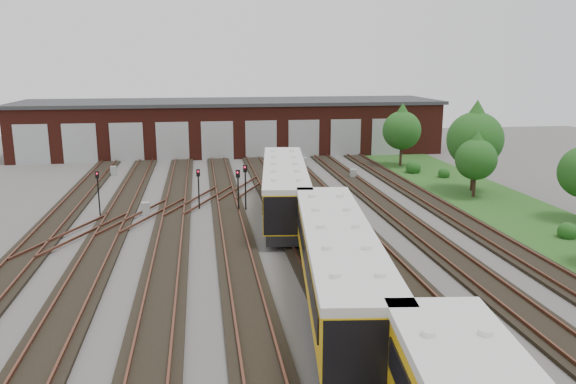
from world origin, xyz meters
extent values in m
plane|color=#44423F|center=(0.00, 0.00, 0.00)|extent=(120.00, 120.00, 0.00)
cube|color=black|center=(-14.00, 0.00, 0.09)|extent=(2.40, 70.00, 0.18)
cube|color=brown|center=(-13.28, 0.00, 0.26)|extent=(0.10, 70.00, 0.15)
cube|color=black|center=(-10.00, 0.00, 0.09)|extent=(2.40, 70.00, 0.18)
cube|color=brown|center=(-10.72, 0.00, 0.26)|extent=(0.10, 70.00, 0.15)
cube|color=brown|center=(-9.28, 0.00, 0.26)|extent=(0.10, 70.00, 0.15)
cube|color=black|center=(-6.00, 0.00, 0.09)|extent=(2.40, 70.00, 0.18)
cube|color=brown|center=(-6.72, 0.00, 0.26)|extent=(0.10, 70.00, 0.15)
cube|color=brown|center=(-5.28, 0.00, 0.26)|extent=(0.10, 70.00, 0.15)
cube|color=black|center=(-2.00, 0.00, 0.09)|extent=(2.40, 70.00, 0.18)
cube|color=brown|center=(-2.72, 0.00, 0.26)|extent=(0.10, 70.00, 0.15)
cube|color=brown|center=(-1.28, 0.00, 0.26)|extent=(0.10, 70.00, 0.15)
cube|color=black|center=(2.00, 0.00, 0.09)|extent=(2.40, 70.00, 0.18)
cube|color=brown|center=(1.28, 0.00, 0.26)|extent=(0.10, 70.00, 0.15)
cube|color=brown|center=(2.72, 0.00, 0.26)|extent=(0.10, 70.00, 0.15)
cube|color=black|center=(6.00, 0.00, 0.09)|extent=(2.40, 70.00, 0.18)
cube|color=brown|center=(5.28, 0.00, 0.26)|extent=(0.10, 70.00, 0.15)
cube|color=brown|center=(6.72, 0.00, 0.26)|extent=(0.10, 70.00, 0.15)
cube|color=black|center=(10.00, 0.00, 0.09)|extent=(2.40, 70.00, 0.18)
cube|color=brown|center=(9.28, 0.00, 0.26)|extent=(0.10, 70.00, 0.15)
cube|color=brown|center=(10.72, 0.00, 0.26)|extent=(0.10, 70.00, 0.15)
cube|color=black|center=(14.00, 0.00, 0.09)|extent=(2.40, 70.00, 0.18)
cube|color=brown|center=(13.28, 0.00, 0.26)|extent=(0.10, 70.00, 0.15)
cube|color=brown|center=(14.72, 0.00, 0.26)|extent=(0.10, 70.00, 0.15)
cube|color=brown|center=(-8.00, 10.00, 0.26)|extent=(5.40, 9.62, 0.15)
cube|color=brown|center=(-4.00, 14.00, 0.26)|extent=(5.40, 9.62, 0.15)
cube|color=brown|center=(0.00, 18.00, 0.26)|extent=(5.40, 9.62, 0.15)
cube|color=brown|center=(-12.00, 6.00, 0.26)|extent=(5.40, 9.62, 0.15)
cube|color=brown|center=(4.00, 22.00, 0.26)|extent=(5.40, 9.62, 0.15)
cube|color=#4E1B13|center=(0.00, 40.00, 3.00)|extent=(50.00, 12.00, 6.00)
cube|color=#303133|center=(0.00, 40.00, 6.15)|extent=(51.00, 12.50, 0.40)
cube|color=#A1A5A7|center=(-22.00, 33.98, 2.20)|extent=(3.60, 0.12, 4.40)
cube|color=#A1A5A7|center=(-17.00, 33.98, 2.20)|extent=(3.60, 0.12, 4.40)
cube|color=#A1A5A7|center=(-12.00, 33.98, 2.20)|extent=(3.60, 0.12, 4.40)
cube|color=#A1A5A7|center=(-7.00, 33.98, 2.20)|extent=(3.60, 0.12, 4.40)
cube|color=#A1A5A7|center=(-2.00, 33.98, 2.20)|extent=(3.60, 0.12, 4.40)
cube|color=#A1A5A7|center=(3.00, 33.98, 2.20)|extent=(3.60, 0.12, 4.40)
cube|color=#A1A5A7|center=(8.00, 33.98, 2.20)|extent=(3.60, 0.12, 4.40)
cube|color=#A1A5A7|center=(13.00, 33.98, 2.20)|extent=(3.60, 0.12, 4.40)
cube|color=#A1A5A7|center=(18.00, 33.98, 2.20)|extent=(3.60, 0.12, 4.40)
cube|color=#224C19|center=(19.00, 10.00, 0.03)|extent=(8.00, 55.00, 0.05)
cube|color=black|center=(2.00, -6.74, 0.66)|extent=(4.63, 16.77, 0.66)
cube|color=yellow|center=(2.00, -6.74, 2.21)|extent=(4.96, 16.82, 2.43)
cube|color=silver|center=(2.00, -6.74, 3.59)|extent=(5.07, 16.83, 0.33)
cube|color=black|center=(0.55, -6.55, 2.49)|extent=(1.92, 14.48, 0.94)
cube|color=black|center=(3.45, -6.92, 2.49)|extent=(1.92, 14.48, 0.94)
cube|color=black|center=(2.00, 9.26, 0.66)|extent=(4.63, 16.77, 0.66)
cube|color=yellow|center=(2.00, 9.26, 2.21)|extent=(4.96, 16.82, 2.43)
cube|color=silver|center=(2.00, 9.26, 3.59)|extent=(5.07, 16.83, 0.33)
cube|color=black|center=(0.55, 9.45, 2.49)|extent=(1.92, 14.48, 0.94)
cube|color=black|center=(3.45, 9.08, 2.49)|extent=(1.92, 14.48, 0.94)
cylinder|color=black|center=(-11.21, 10.63, 1.44)|extent=(0.10, 0.10, 2.89)
cube|color=black|center=(-11.21, 10.63, 3.14)|extent=(0.27, 0.18, 0.50)
sphere|color=#F90D33|center=(-11.21, 10.53, 3.24)|extent=(0.12, 0.12, 0.12)
cylinder|color=black|center=(-1.29, 10.27, 1.35)|extent=(0.11, 0.11, 2.70)
cube|color=black|center=(-1.29, 10.27, 2.98)|extent=(0.32, 0.25, 0.57)
sphere|color=#F90D33|center=(-1.29, 10.15, 3.09)|extent=(0.14, 0.14, 0.14)
cylinder|color=black|center=(-4.16, 12.05, 1.26)|extent=(0.11, 0.11, 2.52)
cube|color=black|center=(-4.16, 12.05, 2.79)|extent=(0.28, 0.18, 0.55)
sphere|color=#F90D33|center=(-4.16, 11.94, 2.90)|extent=(0.13, 0.13, 0.13)
cylinder|color=black|center=(-0.67, 11.21, 1.45)|extent=(0.11, 0.11, 2.89)
cube|color=black|center=(-0.67, 11.21, 3.17)|extent=(0.32, 0.24, 0.56)
sphere|color=#F90D33|center=(-0.67, 11.10, 3.28)|extent=(0.13, 0.13, 0.13)
cube|color=#999C9E|center=(-8.05, 10.95, 0.46)|extent=(0.65, 0.59, 0.92)
cube|color=#999C9E|center=(-12.48, 26.52, 0.45)|extent=(0.56, 0.48, 0.89)
cube|color=#999C9E|center=(2.06, -1.23, 0.53)|extent=(0.71, 0.61, 1.07)
cube|color=#999C9E|center=(6.79, 27.57, 0.55)|extent=(0.67, 0.56, 1.10)
cube|color=#999C9E|center=(10.44, 21.22, 0.46)|extent=(0.59, 0.51, 0.93)
cylinder|color=#301D15|center=(17.26, 26.94, 1.05)|extent=(0.27, 0.27, 2.10)
sphere|color=#164112|center=(17.26, 26.94, 3.84)|extent=(4.08, 4.08, 4.08)
cone|color=#164112|center=(17.26, 26.94, 5.30)|extent=(3.49, 3.49, 2.91)
cylinder|color=#301D15|center=(18.27, 12.32, 0.86)|extent=(0.26, 0.26, 1.73)
sphere|color=#164112|center=(18.27, 12.32, 3.17)|extent=(3.36, 3.36, 3.36)
cone|color=#164112|center=(18.27, 12.32, 4.37)|extent=(2.88, 2.88, 2.40)
cylinder|color=#301D15|center=(19.19, 14.51, 1.22)|extent=(0.25, 0.25, 2.44)
sphere|color=#164112|center=(19.19, 14.51, 4.47)|extent=(4.74, 4.74, 4.74)
cone|color=#164112|center=(19.19, 14.51, 6.17)|extent=(4.07, 4.07, 3.39)
sphere|color=#164112|center=(18.89, 0.98, 0.61)|extent=(1.21, 1.21, 1.21)
sphere|color=#164112|center=(17.18, 22.99, 0.76)|extent=(1.53, 1.53, 1.53)
sphere|color=#164112|center=(19.24, 20.29, 0.57)|extent=(1.14, 1.14, 1.14)
camera|label=1|loc=(-3.89, -29.89, 10.90)|focal=35.00mm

